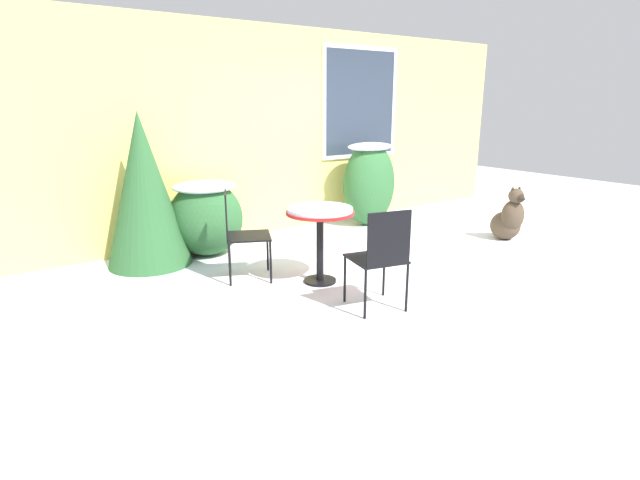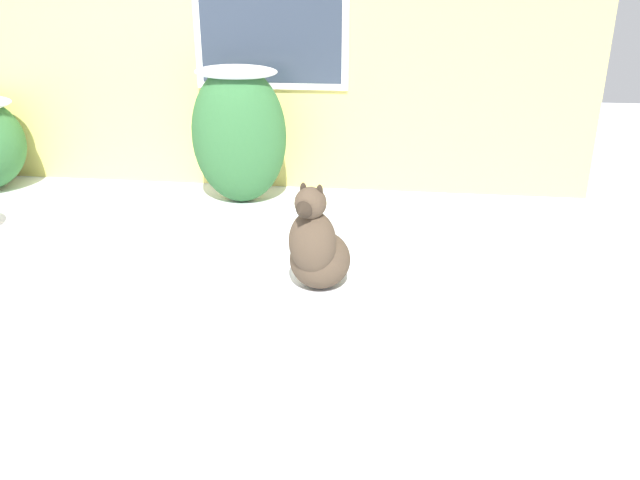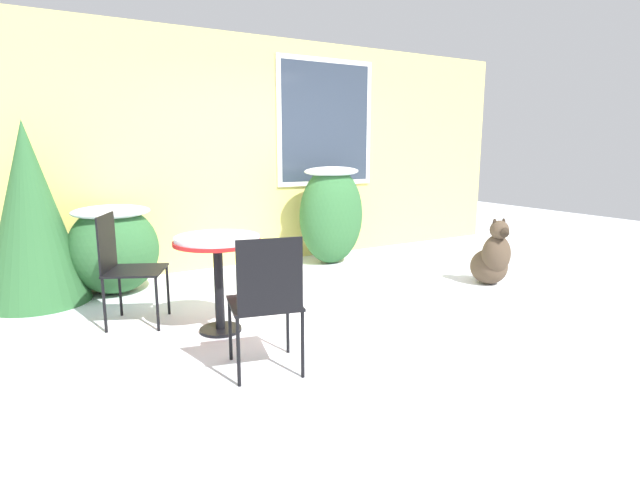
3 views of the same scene
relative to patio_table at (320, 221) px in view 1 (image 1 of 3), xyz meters
name	(u,v)px [view 1 (image 1 of 3)]	position (x,y,z in m)	size (l,w,h in m)	color
ground_plane	(410,262)	(1.25, -0.07, -0.66)	(16.00, 16.00, 0.00)	white
house_wall	(309,129)	(1.33, 2.12, 0.77)	(8.00, 0.10, 2.80)	#E5D16B
shrub_left	(206,216)	(-0.55, 1.59, -0.17)	(0.88, 0.85, 0.90)	#2D6033
shrub_middle	(369,182)	(2.05, 1.59, 0.00)	(0.86, 0.61, 1.23)	#2D6033
evergreen_bush	(144,190)	(-1.24, 1.62, 0.21)	(0.93, 0.93, 1.73)	#2D6033
patio_table	(320,221)	(0.00, 0.00, 0.00)	(0.69, 0.69, 0.79)	black
patio_chair_near_table	(240,231)	(-0.61, 0.57, -0.14)	(0.60, 0.60, 0.94)	black
patio_chair_far_side	(381,255)	(0.01, -0.90, -0.14)	(0.54, 0.54, 0.94)	black
dog	(509,220)	(3.00, -0.17, -0.38)	(0.49, 0.60, 0.74)	#4C3D2D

